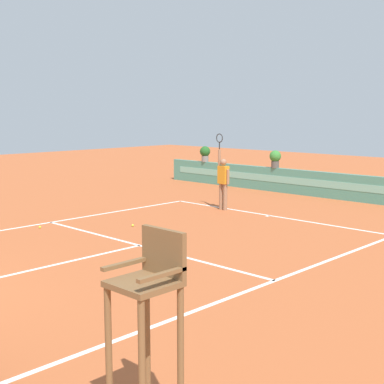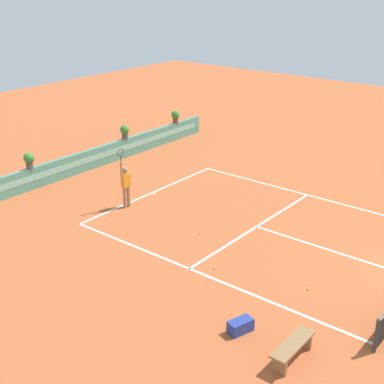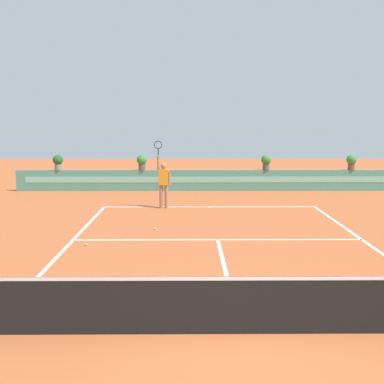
{
  "view_description": "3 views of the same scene",
  "coord_description": "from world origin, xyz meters",
  "px_view_note": "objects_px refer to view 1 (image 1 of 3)",
  "views": [
    {
      "loc": [
        10.13,
        -2.17,
        3.3
      ],
      "look_at": [
        -0.71,
        9.02,
        1.0
      ],
      "focal_mm": 50.79,
      "sensor_mm": 36.0,
      "label": 1
    },
    {
      "loc": [
        -16.38,
        -3.58,
        9.17
      ],
      "look_at": [
        -0.71,
        9.02,
        1.0
      ],
      "focal_mm": 51.26,
      "sensor_mm": 36.0,
      "label": 2
    },
    {
      "loc": [
        -0.85,
        -7.75,
        3.41
      ],
      "look_at": [
        -0.71,
        9.02,
        1.0
      ],
      "focal_mm": 47.75,
      "sensor_mm": 36.0,
      "label": 3
    }
  ],
  "objects_px": {
    "tennis_ball_by_sideline": "(133,225)",
    "potted_plant_left": "(275,158)",
    "potted_plant_far_left": "(205,153)",
    "tennis_player": "(223,179)",
    "umpire_chair": "(149,310)",
    "tennis_ball_mid_court": "(40,227)"
  },
  "relations": [
    {
      "from": "tennis_player",
      "to": "potted_plant_far_left",
      "type": "bearing_deg",
      "value": 137.72
    },
    {
      "from": "tennis_player",
      "to": "tennis_ball_mid_court",
      "type": "xyz_separation_m",
      "value": [
        -1.81,
        -5.91,
        -1.02
      ]
    },
    {
      "from": "potted_plant_far_left",
      "to": "tennis_player",
      "type": "bearing_deg",
      "value": -42.28
    },
    {
      "from": "umpire_chair",
      "to": "tennis_ball_mid_court",
      "type": "xyz_separation_m",
      "value": [
        -9.8,
        4.47,
        -1.31
      ]
    },
    {
      "from": "umpire_chair",
      "to": "tennis_ball_mid_court",
      "type": "distance_m",
      "value": 10.85
    },
    {
      "from": "tennis_ball_by_sideline",
      "to": "potted_plant_far_left",
      "type": "height_order",
      "value": "potted_plant_far_left"
    },
    {
      "from": "tennis_ball_by_sideline",
      "to": "potted_plant_left",
      "type": "distance_m",
      "value": 8.84
    },
    {
      "from": "umpire_chair",
      "to": "tennis_player",
      "type": "relative_size",
      "value": 0.83
    },
    {
      "from": "tennis_player",
      "to": "tennis_ball_mid_court",
      "type": "relative_size",
      "value": 38.01
    },
    {
      "from": "potted_plant_far_left",
      "to": "tennis_ball_by_sideline",
      "type": "bearing_deg",
      "value": -59.32
    },
    {
      "from": "umpire_chair",
      "to": "potted_plant_far_left",
      "type": "distance_m",
      "value": 20.08
    },
    {
      "from": "umpire_chair",
      "to": "tennis_player",
      "type": "distance_m",
      "value": 13.1
    },
    {
      "from": "potted_plant_left",
      "to": "potted_plant_far_left",
      "type": "height_order",
      "value": "same"
    },
    {
      "from": "tennis_player",
      "to": "tennis_ball_by_sideline",
      "type": "bearing_deg",
      "value": -91.25
    },
    {
      "from": "tennis_player",
      "to": "potted_plant_far_left",
      "type": "relative_size",
      "value": 3.57
    },
    {
      "from": "tennis_player",
      "to": "tennis_ball_by_sideline",
      "type": "xyz_separation_m",
      "value": [
        -0.09,
        -3.91,
        -1.02
      ]
    },
    {
      "from": "potted_plant_left",
      "to": "potted_plant_far_left",
      "type": "distance_m",
      "value": 3.97
    },
    {
      "from": "umpire_chair",
      "to": "potted_plant_left",
      "type": "xyz_separation_m",
      "value": [
        -9.24,
        15.13,
        0.07
      ]
    },
    {
      "from": "tennis_ball_mid_court",
      "to": "tennis_ball_by_sideline",
      "type": "xyz_separation_m",
      "value": [
        1.73,
        2.01,
        0.0
      ]
    },
    {
      "from": "umpire_chair",
      "to": "tennis_ball_by_sideline",
      "type": "xyz_separation_m",
      "value": [
        -8.07,
        6.47,
        -1.31
      ]
    },
    {
      "from": "tennis_ball_by_sideline",
      "to": "potted_plant_left",
      "type": "relative_size",
      "value": 0.09
    },
    {
      "from": "tennis_ball_by_sideline",
      "to": "potted_plant_far_left",
      "type": "distance_m",
      "value": 10.16
    }
  ]
}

